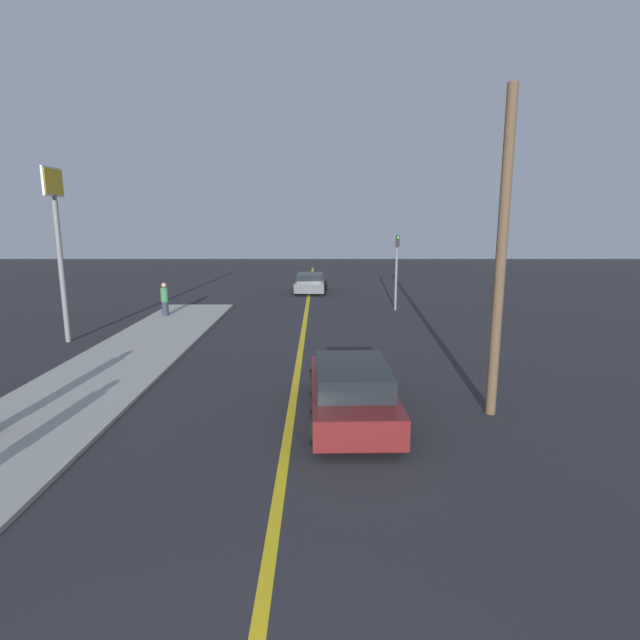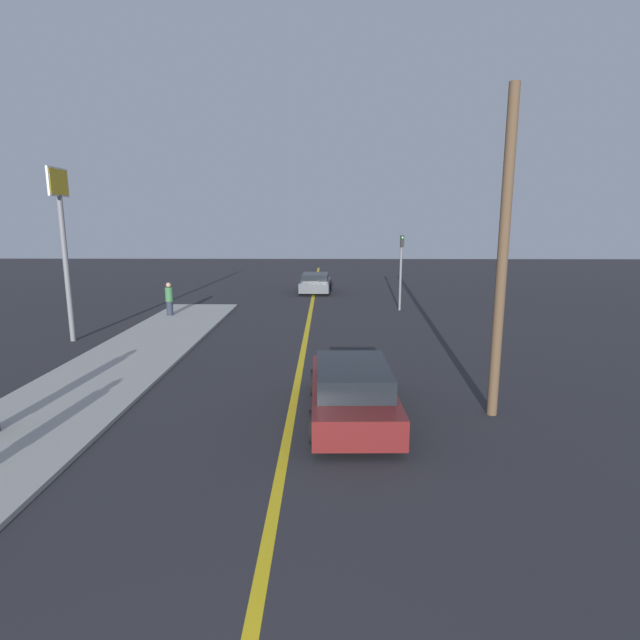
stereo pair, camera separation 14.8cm
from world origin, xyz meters
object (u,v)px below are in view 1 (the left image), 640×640
Objects in this scene: car_ahead_center at (312,283)px; utility_pole at (503,258)px; roadside_sign at (59,224)px; car_near_right_lane at (353,390)px; traffic_light at (398,264)px; pedestrian_by_sign at (167,299)px.

car_ahead_center is 0.56× the size of utility_pole.
utility_pole is (4.73, -20.87, 3.12)m from car_ahead_center.
car_ahead_center is 0.64× the size of roadside_sign.
traffic_light is at bearing 76.29° from car_near_right_lane.
car_near_right_lane is 4.57m from utility_pole.
car_near_right_lane is at bearing -35.63° from roadside_sign.
pedestrian_by_sign is 0.21× the size of utility_pole.
roadside_sign is 15.65m from utility_pole.
utility_pole is at bearing -46.54° from pedestrian_by_sign.
car_near_right_lane is 0.64× the size of utility_pole.
roadside_sign is 0.87× the size of utility_pole.
car_ahead_center is 16.77m from roadside_sign.
car_ahead_center is 1.07× the size of traffic_light.
car_near_right_lane is 1.24× the size of traffic_light.
car_ahead_center is at bearing 124.40° from traffic_light.
pedestrian_by_sign is 0.24× the size of roadside_sign.
utility_pole is (11.55, -12.19, 2.84)m from pedestrian_by_sign.
pedestrian_by_sign is 0.41× the size of traffic_light.
traffic_light reaches higher than pedestrian_by_sign.
utility_pole is at bearing 1.90° from car_near_right_lane.
traffic_light is at bearing 90.74° from utility_pole.
car_ahead_center is at bearing 56.17° from roadside_sign.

